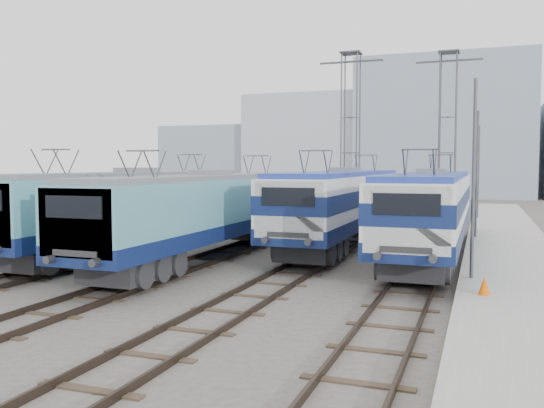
{
  "coord_description": "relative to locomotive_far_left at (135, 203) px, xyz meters",
  "views": [
    {
      "loc": [
        8.88,
        -18.47,
        4.1
      ],
      "look_at": [
        -0.44,
        7.0,
        2.29
      ],
      "focal_mm": 38.0,
      "sensor_mm": 36.0,
      "label": 1
    }
  ],
  "objects": [
    {
      "name": "ground",
      "position": [
        6.75,
        -5.06,
        -2.31
      ],
      "size": [
        160.0,
        160.0,
        0.0
      ],
      "primitive_type": "plane",
      "color": "#514C47"
    },
    {
      "name": "platform",
      "position": [
        16.95,
        2.94,
        -2.16
      ],
      "size": [
        4.0,
        70.0,
        0.3
      ],
      "primitive_type": "cube",
      "color": "#9E9E99",
      "rests_on": "ground"
    },
    {
      "name": "locomotive_far_left",
      "position": [
        0.0,
        0.0,
        0.0
      ],
      "size": [
        2.94,
        18.6,
        3.5
      ],
      "color": "#101D4D",
      "rests_on": "ground"
    },
    {
      "name": "locomotive_center_left",
      "position": [
        4.5,
        -1.02,
        -0.05
      ],
      "size": [
        2.87,
        18.15,
        3.41
      ],
      "color": "#101D4D",
      "rests_on": "ground"
    },
    {
      "name": "locomotive_center_right",
      "position": [
        9.0,
        5.41,
        0.06
      ],
      "size": [
        2.95,
        18.64,
        3.5
      ],
      "color": "#101D4D",
      "rests_on": "ground"
    },
    {
      "name": "locomotive_far_right",
      "position": [
        13.5,
        3.08,
        0.04
      ],
      "size": [
        2.91,
        18.42,
        3.46
      ],
      "color": "#101D4D",
      "rests_on": "ground"
    },
    {
      "name": "catenary_tower_west",
      "position": [
        6.75,
        16.94,
        4.33
      ],
      "size": [
        4.5,
        1.2,
        12.0
      ],
      "color": "#3F4247",
      "rests_on": "ground"
    },
    {
      "name": "catenary_tower_east",
      "position": [
        13.25,
        18.94,
        4.33
      ],
      "size": [
        4.5,
        1.2,
        12.0
      ],
      "color": "#3F4247",
      "rests_on": "ground"
    },
    {
      "name": "mast_front",
      "position": [
        15.35,
        -3.06,
        1.19
      ],
      "size": [
        0.12,
        0.12,
        7.0
      ],
      "primitive_type": "cylinder",
      "color": "#3F4247",
      "rests_on": "ground"
    },
    {
      "name": "mast_mid",
      "position": [
        15.35,
        8.94,
        1.19
      ],
      "size": [
        0.12,
        0.12,
        7.0
      ],
      "primitive_type": "cylinder",
      "color": "#3F4247",
      "rests_on": "ground"
    },
    {
      "name": "mast_rear",
      "position": [
        15.35,
        20.94,
        1.19
      ],
      "size": [
        0.12,
        0.12,
        7.0
      ],
      "primitive_type": "cylinder",
      "color": "#3F4247",
      "rests_on": "ground"
    },
    {
      "name": "safety_cone",
      "position": [
        15.76,
        -5.64,
        -1.74
      ],
      "size": [
        0.35,
        0.35,
        0.54
      ],
      "primitive_type": "cone",
      "color": "#E35B03",
      "rests_on": "platform"
    },
    {
      "name": "building_west",
      "position": [
        -7.25,
        56.94,
        4.69
      ],
      "size": [
        18.0,
        12.0,
        14.0
      ],
      "primitive_type": "cube",
      "color": "#A7AEBB",
      "rests_on": "ground"
    },
    {
      "name": "building_center",
      "position": [
        10.75,
        56.94,
        6.69
      ],
      "size": [
        22.0,
        14.0,
        18.0
      ],
      "primitive_type": "cube",
      "color": "#8794A7",
      "rests_on": "ground"
    },
    {
      "name": "building_far_west",
      "position": [
        -23.25,
        56.94,
        2.69
      ],
      "size": [
        14.0,
        10.0,
        10.0
      ],
      "primitive_type": "cube",
      "color": "#8794A7",
      "rests_on": "ground"
    }
  ]
}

